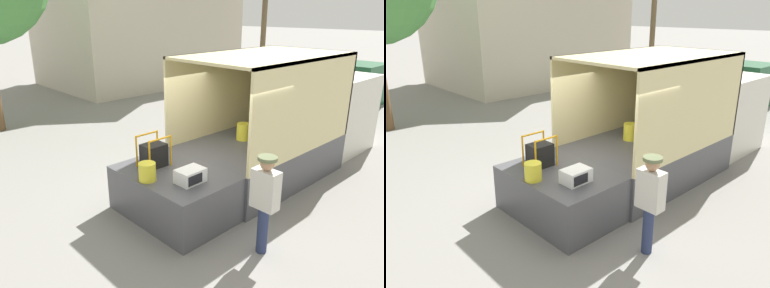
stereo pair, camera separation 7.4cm
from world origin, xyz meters
The scene contains 10 objects.
ground_plane centered at (0.00, 0.00, 0.00)m, with size 160.00×160.00×0.00m, color gray.
box_truck centered at (3.53, 0.00, 0.93)m, with size 6.16×2.39×2.94m.
tailgate_deck centered at (-0.79, 0.00, 0.46)m, with size 1.57×2.27×0.92m, color #4C4C51.
microwave centered at (-0.87, -0.56, 1.05)m, with size 0.51×0.37×0.26m.
portable_generator centered at (-0.85, 0.50, 1.16)m, with size 0.56×0.46×0.64m.
orange_bucket centered at (-1.37, 0.05, 1.09)m, with size 0.32×0.32×0.34m.
worker_person centered at (-0.53, -1.94, 1.06)m, with size 0.31×0.44×1.72m.
pickup_truck_green centered at (10.85, 1.85, 0.71)m, with size 4.85×2.07×1.73m.
house_backdrop centered at (7.87, 12.90, 4.24)m, with size 10.30×7.04×8.31m.
utility_pole centered at (11.84, 7.32, 4.17)m, with size 1.80×0.28×8.02m.
Camera 1 is at (-5.06, -5.03, 3.84)m, focal length 35.00 mm.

